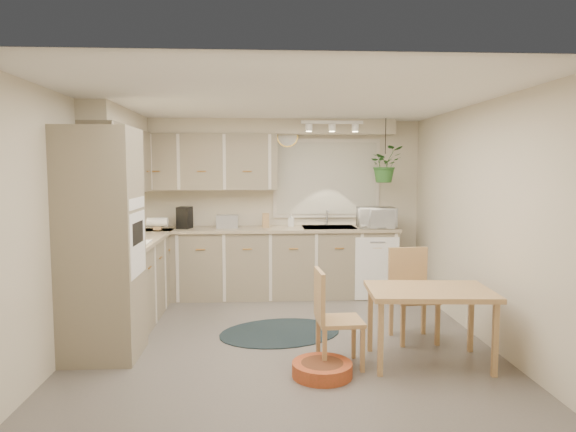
{
  "coord_description": "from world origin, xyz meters",
  "views": [
    {
      "loc": [
        -0.23,
        -5.08,
        1.73
      ],
      "look_at": [
        0.08,
        0.55,
        1.21
      ],
      "focal_mm": 32.0,
      "sensor_mm": 36.0,
      "label": 1
    }
  ],
  "objects_px": {
    "chair_left": "(340,318)",
    "pet_bed": "(322,369)",
    "braided_rug": "(280,332)",
    "microwave": "(376,216)",
    "dining_table": "(429,326)",
    "chair_back": "(414,295)"
  },
  "relations": [
    {
      "from": "braided_rug",
      "to": "chair_back",
      "type": "bearing_deg",
      "value": -12.69
    },
    {
      "from": "braided_rug",
      "to": "microwave",
      "type": "bearing_deg",
      "value": 47.71
    },
    {
      "from": "dining_table",
      "to": "braided_rug",
      "type": "distance_m",
      "value": 1.61
    },
    {
      "from": "dining_table",
      "to": "chair_left",
      "type": "height_order",
      "value": "chair_left"
    },
    {
      "from": "dining_table",
      "to": "microwave",
      "type": "bearing_deg",
      "value": 88.36
    },
    {
      "from": "braided_rug",
      "to": "microwave",
      "type": "distance_m",
      "value": 2.3
    },
    {
      "from": "microwave",
      "to": "chair_back",
      "type": "bearing_deg",
      "value": -89.3
    },
    {
      "from": "dining_table",
      "to": "braided_rug",
      "type": "bearing_deg",
      "value": 144.52
    },
    {
      "from": "chair_back",
      "to": "pet_bed",
      "type": "distance_m",
      "value": 1.4
    },
    {
      "from": "chair_left",
      "to": "pet_bed",
      "type": "relative_size",
      "value": 1.69
    },
    {
      "from": "chair_back",
      "to": "microwave",
      "type": "distance_m",
      "value": 1.9
    },
    {
      "from": "braided_rug",
      "to": "microwave",
      "type": "xyz_separation_m",
      "value": [
        1.35,
        1.49,
        1.1
      ]
    },
    {
      "from": "dining_table",
      "to": "braided_rug",
      "type": "relative_size",
      "value": 0.82
    },
    {
      "from": "chair_left",
      "to": "pet_bed",
      "type": "distance_m",
      "value": 0.47
    },
    {
      "from": "chair_back",
      "to": "microwave",
      "type": "xyz_separation_m",
      "value": [
        0.02,
        1.79,
        0.65
      ]
    },
    {
      "from": "chair_back",
      "to": "pet_bed",
      "type": "xyz_separation_m",
      "value": [
        -1.03,
        -0.86,
        -0.4
      ]
    },
    {
      "from": "chair_left",
      "to": "braided_rug",
      "type": "height_order",
      "value": "chair_left"
    },
    {
      "from": "braided_rug",
      "to": "microwave",
      "type": "height_order",
      "value": "microwave"
    },
    {
      "from": "chair_left",
      "to": "braided_rug",
      "type": "relative_size",
      "value": 0.66
    },
    {
      "from": "chair_back",
      "to": "chair_left",
      "type": "bearing_deg",
      "value": 32.5
    },
    {
      "from": "pet_bed",
      "to": "microwave",
      "type": "height_order",
      "value": "microwave"
    },
    {
      "from": "chair_left",
      "to": "chair_back",
      "type": "height_order",
      "value": "chair_back"
    }
  ]
}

